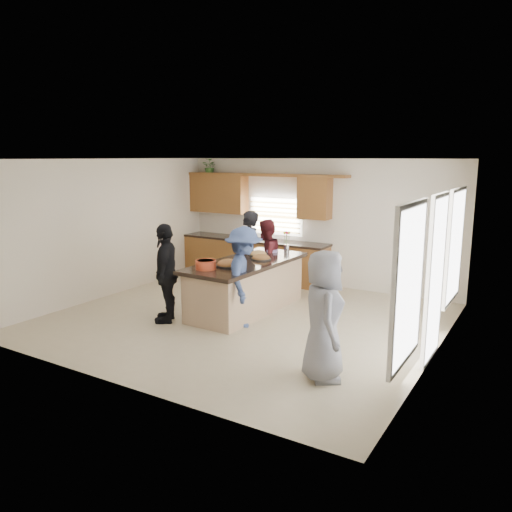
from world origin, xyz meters
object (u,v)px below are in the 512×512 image
Objects in this scene: salad_bowl at (206,264)px; woman_left_mid at (266,258)px; woman_left_front at (166,273)px; woman_left_back at (248,254)px; woman_right_back at (244,277)px; woman_right_front at (324,316)px; island at (246,287)px.

woman_left_mid is (0.04, 1.98, -0.24)m from salad_bowl.
woman_left_front is at bearing -155.85° from salad_bowl.
woman_right_back is at bearing 22.84° from woman_left_back.
woman_right_front is at bearing -21.37° from salad_bowl.
salad_bowl is 0.21× the size of woman_right_back.
island is at bearing 114.06° from woman_left_front.
woman_left_front reaches higher than woman_left_mid.
woman_right_back is 1.00× the size of woman_right_front.
woman_left_back is (-0.47, 0.83, 0.44)m from island.
woman_left_back is at bearing 138.56° from woman_left_front.
woman_left_front is at bearing -14.25° from woman_left_mid.
woman_right_front is (2.63, -1.03, -0.19)m from salad_bowl.
woman_right_back is at bearing 26.70° from woman_right_front.
woman_left_mid is at bearing -7.39° from woman_right_back.
salad_bowl is 0.69m from woman_right_back.
woman_right_front is at bearing 43.15° from woman_left_mid.
woman_right_back is at bearing 19.50° from salad_bowl.
island is 1.61× the size of woman_right_back.
island is 0.91m from woman_right_back.
woman_left_front reaches higher than salad_bowl.
woman_left_mid is (0.28, 0.22, -0.09)m from woman_left_back.
salad_bowl is at bearing 83.65° from woman_right_back.
woman_right_back is at bearing 81.36° from woman_left_front.
island is 3.13m from woman_right_front.
woman_right_back is (1.26, 0.51, -0.01)m from woman_left_front.
island is at bearing 19.44° from woman_right_front.
island is 1.12m from salad_bowl.
woman_right_back is at bearing -58.88° from island.
woman_left_front is 1.36m from woman_right_back.
woman_left_back is 1.04× the size of woman_right_front.
salad_bowl is 0.22× the size of woman_left_mid.
woman_left_front is at bearing 86.03° from woman_right_back.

